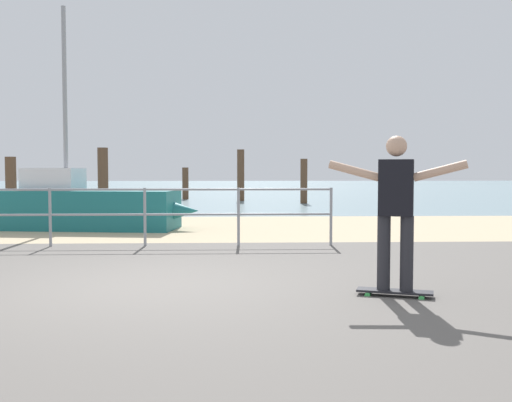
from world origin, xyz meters
name	(u,v)px	position (x,y,z in m)	size (l,w,h in m)	color
ground_plane	(129,308)	(0.00, -1.00, 0.00)	(24.00, 10.00, 0.04)	#605B56
beach_strip	(189,228)	(0.00, 7.00, 0.00)	(24.00, 6.00, 0.04)	tan
sea_surface	(218,188)	(0.00, 35.00, 0.00)	(72.00, 50.00, 0.04)	#75939E
railing_fence	(2,208)	(-2.99, 3.60, 0.70)	(11.61, 0.05, 1.05)	gray
sailboat	(86,207)	(-2.29, 6.67, 0.52)	(5.05, 2.00, 5.02)	#19666B
skateboard	(395,292)	(2.78, -0.66, 0.07)	(0.82, 0.45, 0.08)	black
skateboarder	(396,203)	(2.78, -0.66, 1.02)	(1.40, 0.56, 1.65)	#26262B
groyne_post_0	(11,185)	(-6.02, 12.25, 0.88)	(0.34, 0.34, 1.76)	#513826
groyne_post_1	(103,178)	(-3.56, 14.29, 1.06)	(0.36, 0.36, 2.13)	#513826
groyne_post_2	(185,184)	(-1.10, 19.78, 0.72)	(0.28, 0.28, 1.44)	#513826
groyne_post_3	(241,175)	(1.36, 18.39, 1.10)	(0.31, 0.31, 2.20)	#513826
groyne_post_4	(304,181)	(3.82, 16.38, 0.89)	(0.27, 0.27, 1.77)	#513826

